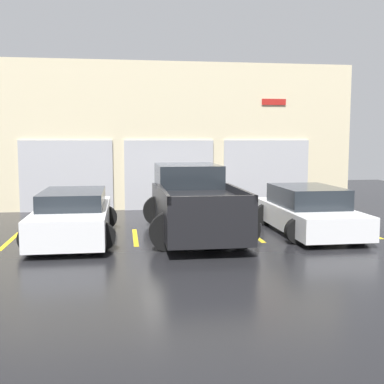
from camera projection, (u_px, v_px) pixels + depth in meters
name	position (u px, v px, depth m)	size (l,w,h in m)	color
ground_plane	(185.00, 223.00, 14.50)	(28.00, 28.00, 0.00)	black
shophouse_building	(173.00, 138.00, 17.46)	(13.26, 0.68, 5.26)	beige
pickup_truck	(193.00, 202.00, 12.79)	(2.56, 5.25, 1.80)	black
sedan_white	(73.00, 216.00, 12.13)	(2.15, 4.40, 1.22)	white
sedan_side	(308.00, 211.00, 13.01)	(2.17, 4.25, 1.25)	white
parking_stripe_far_left	(10.00, 241.00, 11.95)	(0.12, 2.20, 0.01)	gold
parking_stripe_left	(135.00, 237.00, 12.39)	(0.12, 2.20, 0.01)	gold
parking_stripe_centre	(252.00, 234.00, 12.82)	(0.12, 2.20, 0.01)	gold
parking_stripe_right	(361.00, 231.00, 13.26)	(0.12, 2.20, 0.01)	gold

